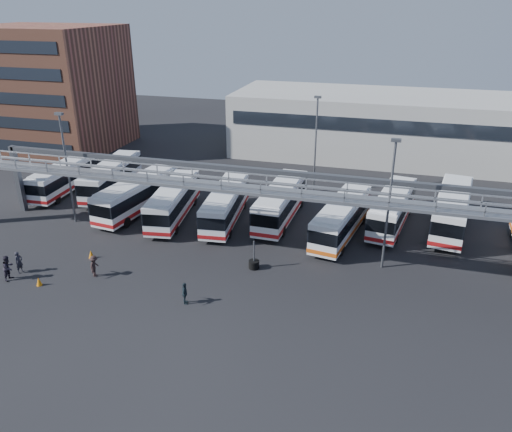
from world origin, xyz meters
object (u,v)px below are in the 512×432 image
(pedestrian_a, at_px, (19,262))
(tire_stack, at_px, (254,264))
(light_pole_back, at_px, (316,140))
(pedestrian_c, at_px, (94,266))
(bus_3, at_px, (173,201))
(pedestrian_b, at_px, (8,268))
(bus_2, at_px, (137,194))
(bus_5, at_px, (281,201))
(bus_7, at_px, (393,207))
(bus_6, at_px, (342,217))
(cone_right, at_px, (91,254))
(bus_1, at_px, (111,176))
(bus_0, at_px, (64,177))
(light_pole_left, at_px, (67,163))
(light_pole_mid, at_px, (389,199))
(bus_4, at_px, (226,204))
(pedestrian_d, at_px, (185,293))
(bus_8, at_px, (452,209))
(cone_left, at_px, (39,281))

(pedestrian_a, bearing_deg, tire_stack, -65.26)
(light_pole_back, distance_m, pedestrian_c, 26.08)
(bus_3, xyz_separation_m, pedestrian_b, (-6.99, -13.73, -0.82))
(bus_2, xyz_separation_m, bus_5, (13.78, 1.99, 0.01))
(light_pole_back, relative_size, bus_7, 0.94)
(bus_6, xyz_separation_m, pedestrian_c, (-16.82, -11.97, -0.95))
(bus_5, xyz_separation_m, tire_stack, (0.16, -9.60, -1.46))
(pedestrian_b, height_order, cone_right, pedestrian_b)
(bus_1, bearing_deg, bus_0, -172.89)
(bus_2, bearing_deg, tire_stack, -21.34)
(light_pole_left, relative_size, bus_7, 0.94)
(light_pole_mid, distance_m, bus_2, 24.22)
(bus_4, bearing_deg, cone_right, -135.44)
(bus_6, relative_size, pedestrian_d, 6.84)
(bus_6, bearing_deg, pedestrian_c, -134.99)
(light_pole_back, bearing_deg, cone_right, -126.15)
(bus_5, xyz_separation_m, pedestrian_c, (-10.94, -14.02, -1.01))
(bus_1, distance_m, bus_8, 34.15)
(bus_6, bearing_deg, cone_left, -134.94)
(pedestrian_c, bearing_deg, bus_7, -63.49)
(pedestrian_b, bearing_deg, cone_left, -97.10)
(light_pole_mid, bearing_deg, cone_left, -158.04)
(bus_1, relative_size, tire_stack, 4.74)
(bus_4, relative_size, pedestrian_a, 6.17)
(bus_3, bearing_deg, cone_right, -116.98)
(cone_left, bearing_deg, light_pole_mid, 21.96)
(bus_6, bearing_deg, bus_8, 34.49)
(bus_6, distance_m, pedestrian_a, 26.12)
(bus_6, height_order, tire_stack, bus_6)
(tire_stack, bearing_deg, cone_right, -171.26)
(light_pole_left, relative_size, bus_3, 0.94)
(bus_2, xyz_separation_m, tire_stack, (13.94, -7.61, -1.44))
(bus_2, xyz_separation_m, pedestrian_a, (-2.97, -13.11, -0.97))
(bus_3, distance_m, pedestrian_b, 15.43)
(light_pole_mid, relative_size, pedestrian_d, 6.39)
(pedestrian_a, distance_m, cone_right, 5.24)
(bus_5, xyz_separation_m, bus_6, (5.87, -2.05, -0.06))
(bus_0, relative_size, bus_8, 0.88)
(light_pole_left, relative_size, pedestrian_b, 5.27)
(bus_0, relative_size, bus_2, 0.93)
(light_pole_back, relative_size, pedestrian_a, 5.90)
(bus_1, relative_size, pedestrian_a, 6.40)
(light_pole_back, relative_size, tire_stack, 4.37)
(bus_4, height_order, bus_5, bus_5)
(bus_8, bearing_deg, tire_stack, -133.36)
(light_pole_mid, relative_size, bus_6, 0.93)
(bus_7, relative_size, pedestrian_a, 6.29)
(bus_2, bearing_deg, bus_4, 8.26)
(pedestrian_a, height_order, pedestrian_d, pedestrian_a)
(light_pole_mid, height_order, bus_8, light_pole_mid)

